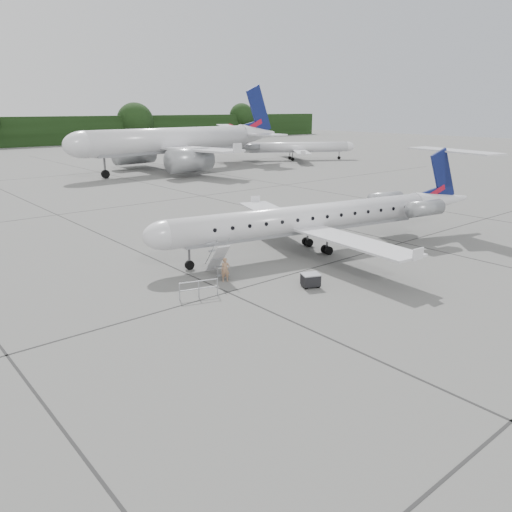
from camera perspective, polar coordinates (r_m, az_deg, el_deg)
ground at (r=31.65m, az=10.15°, el=-2.75°), size 320.00×320.00×0.00m
main_regional_jet at (r=36.73m, az=5.88°, el=5.81°), size 30.99×25.06×7.05m
airstair at (r=31.73m, az=-4.43°, el=-0.38°), size 1.26×2.21×2.21m
passenger at (r=30.80m, az=-3.53°, el=-1.58°), size 0.65×0.57×1.51m
safety_railing at (r=28.36m, az=-6.56°, el=-3.83°), size 2.11×0.78×1.00m
baggage_cart at (r=30.06m, az=6.26°, el=-2.74°), size 1.27×1.17×0.89m
bg_narrowbody at (r=86.25m, az=-9.62°, el=14.26°), size 41.95×31.67×14.32m
bg_regional_right at (r=104.58m, az=4.62°, el=12.85°), size 33.79×31.18×7.22m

